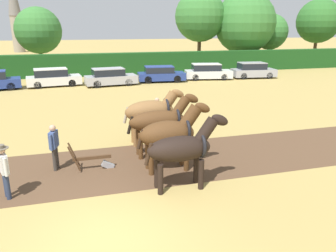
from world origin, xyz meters
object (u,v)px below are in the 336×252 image
object	(u,v)px
draft_horse_lead_left	(183,148)
parked_car_center_right	(161,74)
tree_left	(38,31)
church_spire	(15,10)
plow	(96,161)
draft_horse_trail_left	(160,121)
parked_car_right	(208,72)
parked_car_center_left	(53,78)
tree_center_right	(270,32)
draft_horse_trail_right	(152,111)
farmer_onlooker_left	(4,167)
farmer_at_plow	(54,144)
parked_car_far_right	(253,71)
tree_center_left	(200,16)
tree_right	(318,21)
farmer_beside_team	(157,112)
draft_horse_lead_right	(170,133)
tree_center	(245,23)
parked_car_center	(110,77)

from	to	relation	value
draft_horse_lead_left	parked_car_center_right	xyz separation A→B (m)	(4.17, 20.38, -0.65)
tree_left	church_spire	xyz separation A→B (m)	(-7.10, 30.48, 3.40)
draft_horse_lead_left	plow	xyz separation A→B (m)	(-2.63, 2.17, -1.03)
draft_horse_trail_left	parked_car_right	xyz separation A→B (m)	(8.91, 17.68, -0.70)
draft_horse_lead_left	parked_car_center_left	xyz separation A→B (m)	(-5.30, 20.46, -0.62)
tree_center_right	draft_horse_trail_right	bearing A→B (deg)	-129.08
farmer_onlooker_left	farmer_at_plow	bearing A→B (deg)	31.49
parked_car_far_right	draft_horse_trail_left	bearing A→B (deg)	-121.70
farmer_onlooker_left	parked_car_center_right	bearing A→B (deg)	41.68
tree_center_left	tree_center_right	distance (m)	10.59
tree_center_left	parked_car_center_right	distance (m)	13.52
parked_car_center_right	tree_center_left	bearing A→B (deg)	58.21
tree_right	parked_car_center_right	xyz separation A→B (m)	(-24.82, -10.74, -4.86)
church_spire	tree_right	bearing A→B (deg)	-35.21
tree_center_right	farmer_beside_team	bearing A→B (deg)	-130.12
farmer_onlooker_left	draft_horse_lead_left	bearing A→B (deg)	-30.20
draft_horse_lead_left	farmer_onlooker_left	distance (m)	5.38
tree_left	farmer_at_plow	xyz separation A→B (m)	(3.19, -28.69, -3.48)
church_spire	draft_horse_lead_left	size ratio (longest dim) A/B	5.40
draft_horse_trail_left	draft_horse_trail_right	xyz separation A→B (m)	(-0.03, 1.46, 0.02)
tree_left	tree_center_right	world-z (taller)	tree_left
draft_horse_lead_right	farmer_onlooker_left	xyz separation A→B (m)	(-5.30, -0.75, -0.37)
farmer_beside_team	tree_left	bearing A→B (deg)	114.13
tree_center	tree_center_right	distance (m)	5.32
tree_center	tree_center_right	world-z (taller)	tree_center
parked_car_center_left	draft_horse_lead_right	bearing A→B (deg)	-82.19
farmer_onlooker_left	parked_car_right	bearing A→B (deg)	31.91
parked_car_center	draft_horse_lead_right	bearing A→B (deg)	-95.51
tree_center_left	draft_horse_trail_right	world-z (taller)	tree_center_left
farmer_at_plow	draft_horse_lead_right	bearing A→B (deg)	-0.34
tree_right	draft_horse_lead_left	world-z (taller)	tree_right
draft_horse_lead_left	parked_car_far_right	xyz separation A→B (m)	(13.57, 20.31, -0.62)
farmer_beside_team	parked_car_center	xyz separation A→B (m)	(-1.09, 13.46, -0.24)
plow	tree_center	bearing A→B (deg)	53.63
tree_left	parked_car_center	xyz separation A→B (m)	(6.69, -11.63, -3.74)
tree_left	draft_horse_trail_left	world-z (taller)	tree_left
tree_center_left	parked_car_center_left	bearing A→B (deg)	-149.42
tree_center_left	draft_horse_trail_left	world-z (taller)	tree_center_left
church_spire	draft_horse_trail_right	bearing A→B (deg)	-76.02
plow	parked_car_center	xyz separation A→B (m)	(2.09, 17.39, 0.41)
draft_horse_trail_left	parked_car_far_right	world-z (taller)	draft_horse_trail_left
draft_horse_lead_left	farmer_at_plow	distance (m)	4.75
tree_left	draft_horse_lead_right	bearing A→B (deg)	-76.39
farmer_beside_team	parked_car_right	distance (m)	16.73
draft_horse_lead_right	church_spire	bearing A→B (deg)	102.83
draft_horse_lead_left	draft_horse_trail_left	distance (m)	2.93
draft_horse_lead_left	farmer_onlooker_left	size ratio (longest dim) A/B	1.63
parked_car_center	parked_car_far_right	size ratio (longest dim) A/B	1.04
farmer_at_plow	farmer_beside_team	bearing A→B (deg)	52.30
church_spire	parked_car_far_right	xyz separation A→B (m)	(27.89, -41.36, -7.14)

